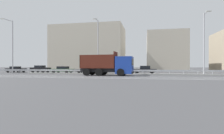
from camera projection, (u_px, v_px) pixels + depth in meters
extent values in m
plane|color=#424244|center=(122.00, 75.00, 26.44)|extent=(320.00, 320.00, 0.00)
cube|color=silver|center=(103.00, 76.00, 23.40)|extent=(61.15, 0.16, 0.01)
cube|color=silver|center=(100.00, 77.00, 21.54)|extent=(61.15, 0.16, 0.01)
cube|color=silver|center=(96.00, 78.00, 19.85)|extent=(61.15, 0.16, 0.01)
cube|color=gray|center=(123.00, 74.00, 28.23)|extent=(33.63, 1.10, 0.18)
cube|color=#9EA0A5|center=(124.00, 71.00, 29.09)|extent=(61.15, 0.04, 0.32)
cylinder|color=#ADADB2|center=(0.00, 72.00, 33.58)|extent=(0.09, 0.09, 0.62)
cylinder|color=#ADADB2|center=(9.00, 72.00, 33.19)|extent=(0.09, 0.09, 0.62)
cylinder|color=#ADADB2|center=(19.00, 72.00, 32.80)|extent=(0.09, 0.09, 0.62)
cylinder|color=#ADADB2|center=(29.00, 72.00, 32.41)|extent=(0.09, 0.09, 0.62)
cylinder|color=#ADADB2|center=(39.00, 72.00, 32.02)|extent=(0.09, 0.09, 0.62)
cylinder|color=#ADADB2|center=(49.00, 72.00, 31.63)|extent=(0.09, 0.09, 0.62)
cylinder|color=#ADADB2|center=(60.00, 72.00, 31.24)|extent=(0.09, 0.09, 0.62)
cylinder|color=#ADADB2|center=(71.00, 72.00, 30.85)|extent=(0.09, 0.09, 0.62)
cylinder|color=#ADADB2|center=(82.00, 72.00, 30.46)|extent=(0.09, 0.09, 0.62)
cylinder|color=#ADADB2|center=(94.00, 72.00, 30.07)|extent=(0.09, 0.09, 0.62)
cylinder|color=#ADADB2|center=(106.00, 72.00, 29.68)|extent=(0.09, 0.09, 0.62)
cylinder|color=#ADADB2|center=(118.00, 72.00, 29.29)|extent=(0.09, 0.09, 0.62)
cylinder|color=#ADADB2|center=(130.00, 72.00, 28.90)|extent=(0.09, 0.09, 0.62)
cylinder|color=#ADADB2|center=(143.00, 73.00, 28.51)|extent=(0.09, 0.09, 0.62)
cylinder|color=#ADADB2|center=(156.00, 73.00, 28.12)|extent=(0.09, 0.09, 0.62)
cylinder|color=#ADADB2|center=(170.00, 73.00, 27.73)|extent=(0.09, 0.09, 0.62)
cylinder|color=#ADADB2|center=(183.00, 73.00, 27.34)|extent=(0.09, 0.09, 0.62)
cylinder|color=#ADADB2|center=(198.00, 73.00, 26.95)|extent=(0.09, 0.09, 0.62)
cylinder|color=#ADADB2|center=(212.00, 73.00, 26.56)|extent=(0.09, 0.09, 0.62)
cube|color=#19389E|center=(125.00, 65.00, 24.54)|extent=(2.38, 2.48, 2.38)
cube|color=black|center=(133.00, 62.00, 24.27)|extent=(0.13, 2.04, 0.89)
cube|color=black|center=(133.00, 73.00, 24.27)|extent=(0.21, 2.33, 0.24)
cube|color=black|center=(99.00, 70.00, 25.42)|extent=(5.35, 1.56, 0.53)
cube|color=#511E14|center=(99.00, 68.00, 25.42)|extent=(5.18, 2.52, 0.12)
cube|color=#511E14|center=(101.00, 62.00, 26.48)|extent=(5.08, 0.34, 1.79)
cube|color=#511E14|center=(97.00, 61.00, 24.36)|extent=(5.08, 0.34, 1.79)
cube|color=#511E14|center=(116.00, 60.00, 24.83)|extent=(0.21, 2.28, 2.24)
cube|color=#511E14|center=(83.00, 61.00, 26.00)|extent=(0.21, 2.28, 1.79)
cylinder|color=black|center=(124.00, 72.00, 25.75)|extent=(1.05, 0.37, 1.04)
cylinder|color=black|center=(121.00, 72.00, 23.49)|extent=(1.05, 0.37, 1.04)
cylinder|color=black|center=(104.00, 72.00, 26.47)|extent=(1.05, 0.37, 1.04)
cylinder|color=black|center=(99.00, 72.00, 24.20)|extent=(1.05, 0.37, 1.04)
cylinder|color=black|center=(92.00, 72.00, 26.90)|extent=(1.05, 0.37, 1.04)
cylinder|color=black|center=(87.00, 72.00, 24.63)|extent=(1.05, 0.37, 1.04)
cylinder|color=white|center=(88.00, 73.00, 29.34)|extent=(0.16, 0.16, 0.34)
cylinder|color=black|center=(88.00, 71.00, 29.34)|extent=(0.16, 0.16, 0.34)
cylinder|color=white|center=(88.00, 69.00, 29.34)|extent=(0.16, 0.16, 0.34)
cylinder|color=black|center=(88.00, 67.00, 29.34)|extent=(0.16, 0.16, 0.34)
cylinder|color=white|center=(88.00, 65.00, 29.34)|extent=(0.16, 0.16, 0.34)
cylinder|color=#1E4CB2|center=(88.00, 62.00, 29.33)|extent=(0.74, 0.03, 0.74)
cylinder|color=white|center=(88.00, 62.00, 29.33)|extent=(0.80, 0.02, 0.80)
cylinder|color=#ADADB2|center=(13.00, 47.00, 32.13)|extent=(0.18, 0.18, 9.74)
cylinder|color=#ADADB2|center=(8.00, 20.00, 31.01)|extent=(0.22, 2.26, 0.10)
cube|color=silver|center=(2.00, 19.00, 29.92)|extent=(0.71, 0.24, 0.12)
cylinder|color=#ADADB2|center=(98.00, 47.00, 28.94)|extent=(0.18, 0.18, 8.98)
cylinder|color=#ADADB2|center=(96.00, 20.00, 28.04)|extent=(0.11, 1.79, 0.10)
cube|color=silver|center=(95.00, 19.00, 27.16)|extent=(0.70, 0.20, 0.12)
cylinder|color=#ADADB2|center=(204.00, 44.00, 25.95)|extent=(0.18, 0.18, 9.26)
cylinder|color=#ADADB2|center=(206.00, 12.00, 25.11)|extent=(0.21, 1.64, 0.10)
cube|color=silver|center=(209.00, 11.00, 24.30)|extent=(0.71, 0.25, 0.12)
cube|color=black|center=(16.00, 70.00, 36.98)|extent=(3.98, 1.89, 0.59)
cube|color=black|center=(15.00, 67.00, 36.99)|extent=(1.71, 1.56, 0.41)
cylinder|color=black|center=(24.00, 71.00, 37.61)|extent=(0.61, 0.23, 0.60)
cylinder|color=black|center=(19.00, 71.00, 36.04)|extent=(0.61, 0.23, 0.60)
cylinder|color=black|center=(13.00, 71.00, 37.93)|extent=(0.61, 0.23, 0.60)
cylinder|color=black|center=(8.00, 71.00, 36.36)|extent=(0.61, 0.23, 0.60)
cube|color=black|center=(40.00, 69.00, 36.26)|extent=(4.08, 2.06, 0.77)
cube|color=black|center=(40.00, 66.00, 36.29)|extent=(1.78, 1.66, 0.42)
cylinder|color=black|center=(48.00, 71.00, 36.72)|extent=(0.62, 0.25, 0.60)
cylinder|color=black|center=(43.00, 71.00, 35.14)|extent=(0.62, 0.25, 0.60)
cylinder|color=black|center=(38.00, 71.00, 37.38)|extent=(0.62, 0.25, 0.60)
cylinder|color=black|center=(33.00, 71.00, 35.80)|extent=(0.62, 0.25, 0.60)
cube|color=#335B33|center=(62.00, 70.00, 34.78)|extent=(4.68, 2.12, 0.52)
cube|color=black|center=(63.00, 68.00, 34.74)|extent=(2.02, 1.73, 0.49)
cylinder|color=black|center=(54.00, 72.00, 34.30)|extent=(0.61, 0.24, 0.60)
cylinder|color=black|center=(58.00, 71.00, 35.97)|extent=(0.61, 0.24, 0.60)
cylinder|color=black|center=(67.00, 72.00, 33.59)|extent=(0.61, 0.24, 0.60)
cylinder|color=black|center=(71.00, 71.00, 35.26)|extent=(0.61, 0.24, 0.60)
cube|color=black|center=(87.00, 70.00, 34.34)|extent=(4.35, 1.86, 0.49)
cube|color=black|center=(86.00, 68.00, 34.37)|extent=(1.86, 1.55, 0.59)
cylinder|color=black|center=(95.00, 71.00, 34.80)|extent=(0.61, 0.23, 0.60)
cylinder|color=black|center=(92.00, 72.00, 33.27)|extent=(0.61, 0.23, 0.60)
cylinder|color=black|center=(82.00, 71.00, 35.42)|extent=(0.61, 0.23, 0.60)
cylinder|color=black|center=(79.00, 72.00, 33.88)|extent=(0.61, 0.23, 0.60)
cube|color=#A3A3A8|center=(112.00, 70.00, 33.53)|extent=(4.51, 1.97, 0.77)
cube|color=black|center=(112.00, 66.00, 33.56)|extent=(1.91, 1.69, 0.59)
cylinder|color=black|center=(120.00, 72.00, 34.12)|extent=(0.60, 0.21, 0.60)
cylinder|color=black|center=(118.00, 72.00, 32.37)|extent=(0.60, 0.21, 0.60)
cylinder|color=black|center=(106.00, 71.00, 34.69)|extent=(0.60, 0.21, 0.60)
cylinder|color=black|center=(104.00, 72.00, 32.95)|extent=(0.60, 0.21, 0.60)
cube|color=black|center=(144.00, 70.00, 31.89)|extent=(4.28, 1.87, 0.54)
cube|color=black|center=(145.00, 67.00, 31.87)|extent=(1.80, 1.64, 0.58)
cylinder|color=black|center=(137.00, 72.00, 31.28)|extent=(0.60, 0.20, 0.60)
cylinder|color=black|center=(137.00, 72.00, 33.01)|extent=(0.60, 0.20, 0.60)
cylinder|color=black|center=(152.00, 72.00, 30.78)|extent=(0.60, 0.20, 0.60)
cylinder|color=black|center=(152.00, 72.00, 32.51)|extent=(0.60, 0.20, 0.60)
cube|color=beige|center=(89.00, 49.00, 48.58)|extent=(19.09, 10.74, 12.13)
cube|color=beige|center=(165.00, 52.00, 48.73)|extent=(10.04, 12.41, 10.46)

